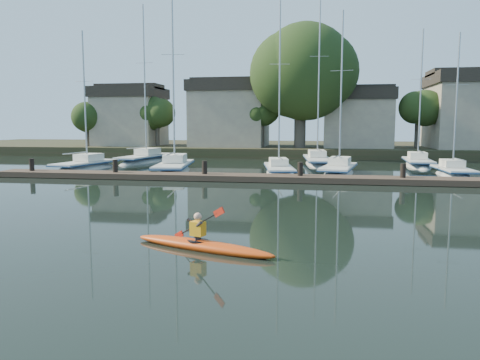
% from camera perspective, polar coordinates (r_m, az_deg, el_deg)
% --- Properties ---
extents(ground, '(160.00, 160.00, 0.00)m').
position_cam_1_polar(ground, '(15.54, -6.21, -6.26)').
color(ground, black).
rests_on(ground, ground).
extents(kayak, '(4.50, 2.06, 1.45)m').
position_cam_1_polar(kayak, '(13.32, -4.69, -7.69)').
color(kayak, '#C34A0F').
rests_on(kayak, ground).
extents(dock, '(34.00, 2.00, 1.80)m').
position_cam_1_polar(dock, '(29.04, 1.42, 0.31)').
color(dock, '#483629').
rests_on(dock, ground).
extents(sailboat_0, '(3.23, 7.68, 11.82)m').
position_cam_1_polar(sailboat_0, '(38.34, -18.27, 0.96)').
color(sailboat_0, silver).
rests_on(sailboat_0, ground).
extents(sailboat_1, '(3.60, 9.23, 14.70)m').
position_cam_1_polar(sailboat_1, '(34.93, -8.01, 0.69)').
color(sailboat_1, silver).
rests_on(sailboat_1, ground).
extents(sailboat_2, '(3.19, 8.17, 13.20)m').
position_cam_1_polar(sailboat_2, '(33.51, 4.76, 0.53)').
color(sailboat_2, silver).
rests_on(sailboat_2, ground).
extents(sailboat_3, '(3.29, 7.99, 12.51)m').
position_cam_1_polar(sailboat_3, '(33.82, 11.93, 0.43)').
color(sailboat_3, silver).
rests_on(sailboat_3, ground).
extents(sailboat_4, '(2.05, 6.35, 10.72)m').
position_cam_1_polar(sailboat_4, '(35.03, 24.52, 0.19)').
color(sailboat_4, silver).
rests_on(sailboat_4, ground).
extents(sailboat_5, '(3.28, 9.58, 15.54)m').
position_cam_1_polar(sailboat_5, '(44.29, -11.47, 1.92)').
color(sailboat_5, silver).
rests_on(sailboat_5, ground).
extents(sailboat_6, '(3.04, 10.15, 15.89)m').
position_cam_1_polar(sailboat_6, '(41.47, 9.41, 1.65)').
color(sailboat_6, silver).
rests_on(sailboat_6, ground).
extents(sailboat_7, '(2.50, 7.84, 12.47)m').
position_cam_1_polar(sailboat_7, '(41.87, 20.82, 1.34)').
color(sailboat_7, silver).
rests_on(sailboat_7, ground).
extents(shore, '(90.00, 25.25, 12.75)m').
position_cam_1_polar(shore, '(54.89, 7.16, 6.51)').
color(shore, '#243018').
rests_on(shore, ground).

